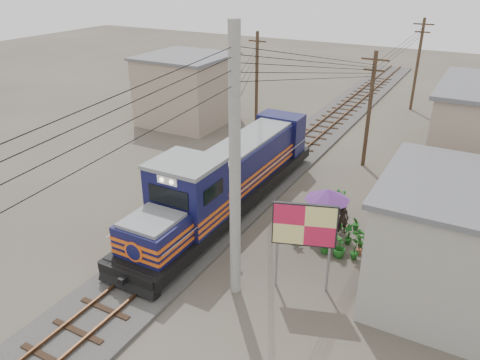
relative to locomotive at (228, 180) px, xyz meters
The scene contains 14 objects.
ground 5.25m from the locomotive, 90.00° to the right, with size 120.00×120.00×0.00m, color #473F35.
ballast 5.27m from the locomotive, 90.00° to the left, with size 3.60×70.00×0.16m, color #595651.
track 5.22m from the locomotive, 90.00° to the left, with size 1.15×70.00×0.12m.
locomotive is the anchor object (origin of this frame).
utility_pole_main 7.30m from the locomotive, 57.42° to the right, with size 0.40×0.40×10.00m.
wooden_pole_mid 10.28m from the locomotive, 63.49° to the left, with size 1.60×0.24×7.00m.
wooden_pole_far 23.63m from the locomotive, 78.22° to the left, with size 1.60×0.24×7.50m.
wooden_pole_left 14.09m from the locomotive, 111.00° to the left, with size 1.60×0.24×7.00m.
power_lines 6.86m from the locomotive, 92.31° to the left, with size 9.65×19.00×3.30m.
shophouse_left 14.91m from the locomotive, 132.22° to the left, with size 6.30×6.30×5.20m.
billboard 7.08m from the locomotive, 36.20° to the right, with size 2.29×0.88×3.68m.
market_umbrella 5.12m from the locomotive, ahead, with size 2.64×2.64×2.29m.
vendor 5.88m from the locomotive, ahead, with size 0.56×0.36×1.52m, color black.
plant_nursery 5.33m from the locomotive, ahead, with size 3.43×3.20×1.14m.
Camera 1 is at (10.65, -13.21, 11.52)m, focal length 35.00 mm.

